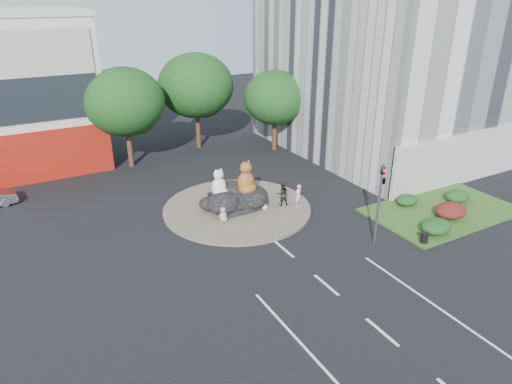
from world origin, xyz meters
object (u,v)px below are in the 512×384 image
cat_tabby (246,177)px  litter_bin (424,238)px  kitten_calico (223,214)px  pedestrian_pink (298,196)px  cat_white (219,182)px  pedestrian_dark (282,194)px  kitten_white (264,204)px

cat_tabby → litter_bin: size_ratio=3.74×
kitten_calico → pedestrian_pink: bearing=21.5°
cat_tabby → kitten_calico: size_ratio=2.39×
cat_white → pedestrian_dark: (3.94, -1.66, -1.04)m
cat_white → cat_tabby: cat_tabby is taller
cat_tabby → kitten_calico: bearing=-161.4°
pedestrian_dark → cat_tabby: bearing=-8.4°
kitten_calico → pedestrian_pink: pedestrian_pink is taller
cat_white → pedestrian_pink: bearing=-28.2°
kitten_white → pedestrian_pink: pedestrian_pink is taller
kitten_calico → litter_bin: bearing=-14.0°
cat_white → kitten_white: (2.55, -1.63, -1.49)m
cat_tabby → litter_bin: (6.82, -9.43, -1.84)m
cat_white → litter_bin: bearing=-50.8°
cat_tabby → pedestrian_pink: (2.98, -1.90, -1.27)m
litter_bin → pedestrian_dark: bearing=119.5°
kitten_white → cat_white: bearing=103.3°
kitten_white → pedestrian_dark: (1.39, -0.02, 0.45)m
cat_tabby → litter_bin: bearing=-65.4°
cat_white → kitten_calico: cat_white is taller
cat_tabby → pedestrian_dark: (2.15, -1.19, -1.23)m
cat_white → kitten_calico: (-0.59, -1.83, -1.39)m
cat_tabby → kitten_white: bearing=-67.9°
kitten_calico → cat_tabby: bearing=57.1°
litter_bin → kitten_calico: bearing=138.7°
pedestrian_pink → cat_white: bearing=-40.2°
kitten_white → pedestrian_dark: pedestrian_dark is taller
kitten_calico → pedestrian_pink: size_ratio=0.61×
kitten_calico → litter_bin: 12.24m
kitten_white → pedestrian_dark: size_ratio=0.47×
kitten_white → litter_bin: (6.06, -8.27, -0.16)m
kitten_calico → kitten_white: (3.14, 0.19, -0.10)m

